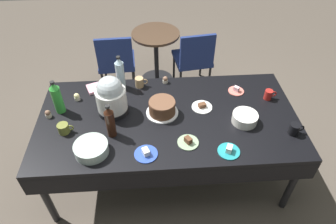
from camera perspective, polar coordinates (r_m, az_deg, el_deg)
The scene contains 25 objects.
ground at distance 3.09m, azimuth -0.00°, elevation -10.95°, with size 9.00×9.00×0.00m, color brown.
potluck_table at distance 2.57m, azimuth -0.00°, elevation -1.83°, with size 2.20×1.10×0.75m.
frosted_layer_cake at distance 2.52m, azimuth -1.13°, elevation 0.84°, with size 0.28×0.28×0.13m.
slow_cooker at distance 2.51m, azimuth -10.85°, elevation 2.95°, with size 0.26×0.26×0.35m.
glass_salad_bowl at distance 2.30m, azimuth -14.49°, elevation -6.78°, with size 0.26×0.26×0.08m, color #B2C6BC.
ceramic_snack_bowl at distance 2.53m, azimuth 14.49°, elevation -1.13°, with size 0.21×0.21×0.08m, color silver.
dessert_plate_cobalt at distance 2.24m, azimuth -4.25°, elevation -7.88°, with size 0.18×0.18×0.05m.
dessert_plate_sage at distance 2.32m, azimuth 3.87°, elevation -5.67°, with size 0.17×0.17×0.06m.
dessert_plate_coral at distance 2.85m, azimuth 12.92°, elevation 4.07°, with size 0.15×0.15×0.05m.
dessert_plate_white at distance 2.62m, azimuth 6.52°, elevation 1.05°, with size 0.18×0.18×0.04m.
dessert_plate_teal at distance 2.30m, azimuth 11.58°, elevation -7.22°, with size 0.17×0.17×0.06m.
cupcake_rose at distance 2.79m, azimuth -17.05°, elevation 2.79°, with size 0.05×0.05×0.07m.
cupcake_cocoa at distance 2.70m, azimuth -21.98°, elevation -0.34°, with size 0.05×0.05×0.07m.
cupcake_berry at distance 2.87m, azimuth -0.52°, elevation 6.19°, with size 0.05×0.05×0.07m.
soda_bottle_cola at distance 2.32m, azimuth -11.03°, elevation -1.84°, with size 0.07×0.07×0.30m.
soda_bottle_lime_soda at distance 2.65m, azimuth -20.47°, elevation 2.55°, with size 0.08×0.08×0.31m.
soda_bottle_water at distance 2.78m, azimuth -9.15°, elevation 7.34°, with size 0.08×0.08×0.33m.
coffee_mug_tan at distance 2.83m, azimuth -5.44°, elevation 5.71°, with size 0.12×0.08×0.09m.
coffee_mug_black at distance 2.56m, azimuth 23.06°, elevation -3.00°, with size 0.12×0.08×0.09m.
coffee_mug_olive at distance 2.51m, azimuth -19.33°, elevation -2.99°, with size 0.13×0.09×0.08m.
coffee_mug_red at distance 2.82m, azimuth 18.72°, elevation 3.18°, with size 0.11×0.07×0.09m.
paper_napkin_stack at distance 2.89m, azimuth -13.79°, elevation 4.48°, with size 0.14×0.14×0.02m, color pink.
maroon_chair_left at distance 3.75m, azimuth -9.88°, elevation 9.77°, with size 0.46×0.46×0.85m.
maroon_chair_right at distance 3.76m, azimuth 4.97°, elevation 10.42°, with size 0.50×0.50×0.85m.
round_cafe_table at distance 3.91m, azimuth -2.30°, elevation 12.04°, with size 0.60×0.60×0.72m.
Camera 1 is at (-0.12, -1.83, 2.49)m, focal length 31.83 mm.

